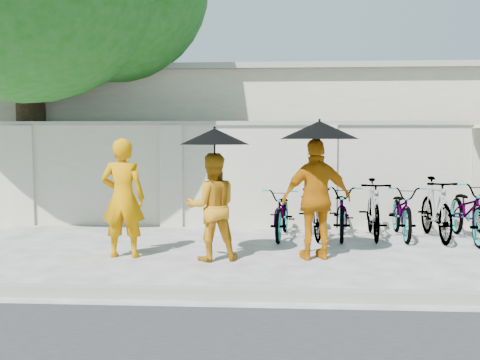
{
  "coord_description": "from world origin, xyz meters",
  "views": [
    {
      "loc": [
        0.98,
        -7.35,
        1.73
      ],
      "look_at": [
        0.49,
        0.86,
        1.1
      ],
      "focal_mm": 40.0,
      "sensor_mm": 36.0,
      "label": 1
    }
  ],
  "objects": [
    {
      "name": "ground",
      "position": [
        0.0,
        0.0,
        0.0
      ],
      "size": [
        80.0,
        80.0,
        0.0
      ],
      "primitive_type": "plane",
      "color": "silver"
    },
    {
      "name": "kerb",
      "position": [
        0.0,
        -1.7,
        0.06
      ],
      "size": [
        40.0,
        0.16,
        0.12
      ],
      "primitive_type": "cube",
      "color": "gray",
      "rests_on": "ground"
    },
    {
      "name": "compound_wall",
      "position": [
        1.0,
        3.2,
        1.0
      ],
      "size": [
        20.0,
        0.3,
        2.0
      ],
      "primitive_type": "cube",
      "color": "beige",
      "rests_on": "ground"
    },
    {
      "name": "building_behind",
      "position": [
        2.0,
        7.0,
        1.6
      ],
      "size": [
        14.0,
        6.0,
        3.2
      ],
      "primitive_type": "cube",
      "color": "beige",
      "rests_on": "ground"
    },
    {
      "name": "monk_left",
      "position": [
        -1.19,
        0.28,
        0.87
      ],
      "size": [
        0.65,
        0.43,
        1.75
      ],
      "primitive_type": "imported",
      "rotation": [
        0.0,
        0.0,
        3.16
      ],
      "color": "#CD8100",
      "rests_on": "ground"
    },
    {
      "name": "monk_center",
      "position": [
        0.13,
        0.18,
        0.77
      ],
      "size": [
        0.86,
        0.74,
        1.54
      ],
      "primitive_type": "imported",
      "rotation": [
        0.0,
        0.0,
        3.38
      ],
      "color": "#C07811",
      "rests_on": "ground"
    },
    {
      "name": "parasol_center",
      "position": [
        0.18,
        0.1,
        1.77
      ],
      "size": [
        0.98,
        0.98,
        1.01
      ],
      "color": "black",
      "rests_on": "ground"
    },
    {
      "name": "monk_right",
      "position": [
        1.62,
        0.33,
        0.87
      ],
      "size": [
        1.09,
        0.66,
        1.74
      ],
      "primitive_type": "imported",
      "rotation": [
        0.0,
        0.0,
        3.39
      ],
      "color": "#BD6708",
      "rests_on": "ground"
    },
    {
      "name": "parasol_right",
      "position": [
        1.64,
        0.25,
        1.86
      ],
      "size": [
        1.11,
        1.11,
        1.0
      ],
      "color": "black",
      "rests_on": "ground"
    },
    {
      "name": "bike_0",
      "position": [
        1.17,
        1.97,
        0.45
      ],
      "size": [
        0.79,
        1.77,
        0.9
      ],
      "primitive_type": "imported",
      "rotation": [
        0.0,
        0.0,
        -0.12
      ],
      "color": "slate",
      "rests_on": "ground"
    },
    {
      "name": "bike_1",
      "position": [
        1.7,
        2.01,
        0.48
      ],
      "size": [
        0.6,
        1.63,
        0.96
      ],
      "primitive_type": "imported",
      "rotation": [
        0.0,
        0.0,
        0.09
      ],
      "color": "slate",
      "rests_on": "ground"
    },
    {
      "name": "bike_2",
      "position": [
        2.22,
        2.07,
        0.47
      ],
      "size": [
        0.83,
        1.86,
        0.94
      ],
      "primitive_type": "imported",
      "rotation": [
        0.0,
        0.0,
        -0.12
      ],
      "color": "slate",
      "rests_on": "ground"
    },
    {
      "name": "bike_3",
      "position": [
        2.75,
        2.02,
        0.52
      ],
      "size": [
        0.63,
        1.76,
        1.04
      ],
      "primitive_type": "imported",
      "rotation": [
        0.0,
        0.0,
        -0.08
      ],
      "color": "slate",
      "rests_on": "ground"
    },
    {
      "name": "bike_4",
      "position": [
        3.27,
        2.12,
        0.47
      ],
      "size": [
        0.75,
        1.83,
        0.94
      ],
      "primitive_type": "imported",
      "rotation": [
        0.0,
        0.0,
        -0.07
      ],
      "color": "slate",
      "rests_on": "ground"
    },
    {
      "name": "bike_5",
      "position": [
        3.8,
        1.96,
        0.54
      ],
      "size": [
        0.53,
        1.8,
        1.08
      ],
      "primitive_type": "imported",
      "rotation": [
        0.0,
        0.0,
        -0.01
      ],
      "color": "slate",
      "rests_on": "ground"
    },
    {
      "name": "bike_6",
      "position": [
        4.33,
        1.88,
        0.52
      ],
      "size": [
        0.79,
        2.0,
        1.03
      ],
      "primitive_type": "imported",
      "rotation": [
        0.0,
        0.0,
        -0.05
      ],
      "color": "slate",
      "rests_on": "ground"
    }
  ]
}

